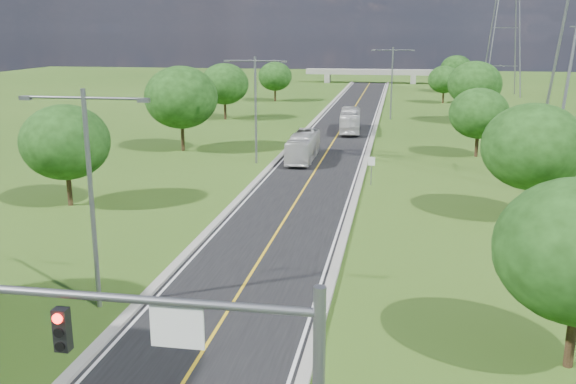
% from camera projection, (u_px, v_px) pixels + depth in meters
% --- Properties ---
extents(ground, '(260.00, 260.00, 0.00)m').
position_uv_depth(ground, '(335.00, 139.00, 74.44)').
color(ground, '#2C4F16').
rests_on(ground, ground).
extents(road, '(8.00, 150.00, 0.06)m').
position_uv_depth(road, '(340.00, 131.00, 80.16)').
color(road, black).
rests_on(road, ground).
extents(curb_left, '(0.50, 150.00, 0.22)m').
position_uv_depth(curb_left, '(306.00, 129.00, 80.85)').
color(curb_left, gray).
rests_on(curb_left, ground).
extents(curb_right, '(0.50, 150.00, 0.22)m').
position_uv_depth(curb_right, '(374.00, 131.00, 79.43)').
color(curb_right, gray).
rests_on(curb_right, ground).
extents(signal_mast, '(8.54, 0.33, 7.20)m').
position_uv_depth(signal_mast, '(225.00, 376.00, 14.39)').
color(signal_mast, slate).
rests_on(signal_mast, ground).
extents(speed_limit_sign, '(0.55, 0.09, 2.40)m').
position_uv_depth(speed_limit_sign, '(371.00, 166.00, 52.16)').
color(speed_limit_sign, slate).
rests_on(speed_limit_sign, ground).
extents(overpass, '(30.00, 3.00, 3.20)m').
position_uv_depth(overpass, '(370.00, 73.00, 150.19)').
color(overpass, gray).
rests_on(overpass, ground).
extents(streetlight_near_left, '(5.90, 0.25, 10.00)m').
position_uv_depth(streetlight_near_left, '(90.00, 181.00, 28.16)').
color(streetlight_near_left, slate).
rests_on(streetlight_near_left, ground).
extents(streetlight_mid_left, '(5.90, 0.25, 10.00)m').
position_uv_depth(streetlight_mid_left, '(256.00, 101.00, 59.65)').
color(streetlight_mid_left, slate).
rests_on(streetlight_mid_left, ground).
extents(streetlight_far_right, '(5.90, 0.25, 10.00)m').
position_uv_depth(streetlight_far_right, '(392.00, 77.00, 89.14)').
color(streetlight_far_right, slate).
rests_on(streetlight_far_right, ground).
extents(power_tower_far, '(9.00, 6.40, 28.00)m').
position_uv_depth(power_tower_far, '(506.00, 20.00, 119.12)').
color(power_tower_far, slate).
rests_on(power_tower_far, ground).
extents(tree_lb, '(6.30, 6.30, 7.33)m').
position_uv_depth(tree_lb, '(65.00, 142.00, 45.42)').
color(tree_lb, black).
rests_on(tree_lb, ground).
extents(tree_lc, '(7.56, 7.56, 8.79)m').
position_uv_depth(tree_lc, '(181.00, 97.00, 66.02)').
color(tree_lc, black).
rests_on(tree_lc, ground).
extents(tree_ld, '(6.72, 6.72, 7.82)m').
position_uv_depth(tree_ld, '(225.00, 84.00, 89.41)').
color(tree_ld, black).
rests_on(tree_ld, ground).
extents(tree_le, '(5.88, 5.88, 6.84)m').
position_uv_depth(tree_le, '(275.00, 76.00, 112.05)').
color(tree_le, black).
rests_on(tree_le, ground).
extents(tree_rb, '(6.72, 6.72, 7.82)m').
position_uv_depth(tree_rb, '(533.00, 147.00, 41.91)').
color(tree_rb, black).
rests_on(tree_rb, ground).
extents(tree_rc, '(5.88, 5.88, 6.84)m').
position_uv_depth(tree_rc, '(479.00, 113.00, 63.22)').
color(tree_rc, black).
rests_on(tree_rc, ground).
extents(tree_rd, '(7.14, 7.14, 8.30)m').
position_uv_depth(tree_rd, '(475.00, 84.00, 85.57)').
color(tree_rd, black).
rests_on(tree_rd, ground).
extents(tree_re, '(5.46, 5.46, 6.35)m').
position_uv_depth(tree_re, '(444.00, 80.00, 109.19)').
color(tree_re, black).
rests_on(tree_re, ground).
extents(tree_rf, '(6.30, 6.30, 7.33)m').
position_uv_depth(tree_rf, '(456.00, 69.00, 127.54)').
color(tree_rf, black).
rests_on(tree_rf, ground).
extents(bus_outbound, '(2.95, 10.06, 2.77)m').
position_uv_depth(bus_outbound, '(350.00, 121.00, 78.94)').
color(bus_outbound, silver).
rests_on(bus_outbound, road).
extents(bus_inbound, '(2.31, 9.42, 2.62)m').
position_uv_depth(bus_inbound, '(303.00, 147.00, 62.05)').
color(bus_inbound, silver).
rests_on(bus_inbound, road).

